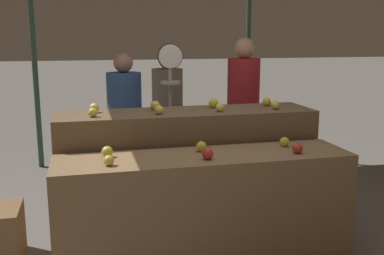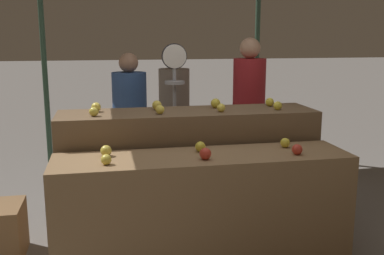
{
  "view_description": "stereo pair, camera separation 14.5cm",
  "coord_description": "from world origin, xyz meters",
  "px_view_note": "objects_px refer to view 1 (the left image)",
  "views": [
    {
      "loc": [
        -0.84,
        -3.1,
        1.73
      ],
      "look_at": [
        -0.03,
        0.3,
        1.01
      ],
      "focal_mm": 42.0,
      "sensor_mm": 36.0,
      "label": 1
    },
    {
      "loc": [
        -0.7,
        -3.13,
        1.73
      ],
      "look_at": [
        -0.03,
        0.3,
        1.01
      ],
      "focal_mm": 42.0,
      "sensor_mm": 36.0,
      "label": 2
    }
  ],
  "objects_px": {
    "person_vendor_at_scale": "(125,116)",
    "person_customer_right": "(243,103)",
    "person_customer_left": "(168,106)",
    "produce_scale": "(170,91)"
  },
  "relations": [
    {
      "from": "person_customer_left",
      "to": "produce_scale",
      "type": "bearing_deg",
      "value": 104.56
    },
    {
      "from": "produce_scale",
      "to": "person_customer_right",
      "type": "height_order",
      "value": "person_customer_right"
    },
    {
      "from": "person_vendor_at_scale",
      "to": "person_customer_left",
      "type": "height_order",
      "value": "person_vendor_at_scale"
    },
    {
      "from": "produce_scale",
      "to": "person_customer_right",
      "type": "distance_m",
      "value": 0.94
    },
    {
      "from": "person_vendor_at_scale",
      "to": "person_customer_right",
      "type": "height_order",
      "value": "person_customer_right"
    },
    {
      "from": "person_customer_left",
      "to": "person_customer_right",
      "type": "relative_size",
      "value": 0.9
    },
    {
      "from": "produce_scale",
      "to": "person_customer_right",
      "type": "xyz_separation_m",
      "value": [
        0.87,
        0.27,
        -0.2
      ]
    },
    {
      "from": "person_vendor_at_scale",
      "to": "person_customer_right",
      "type": "bearing_deg",
      "value": 158.96
    },
    {
      "from": "produce_scale",
      "to": "person_customer_left",
      "type": "relative_size",
      "value": 1.08
    },
    {
      "from": "person_vendor_at_scale",
      "to": "person_customer_right",
      "type": "xyz_separation_m",
      "value": [
        1.31,
        -0.07,
        0.1
      ]
    }
  ]
}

